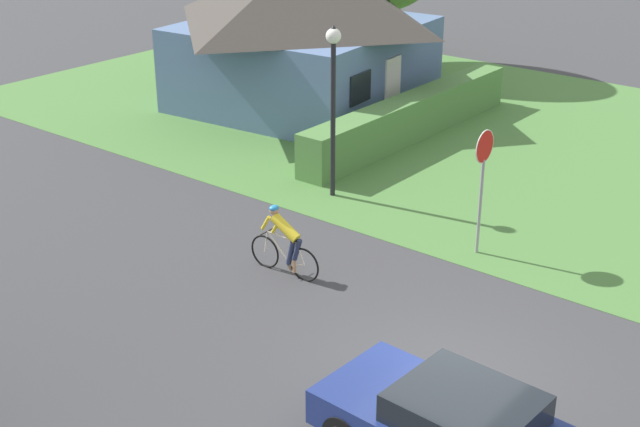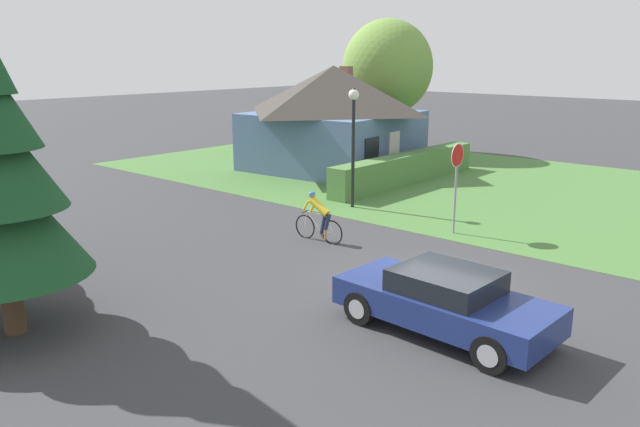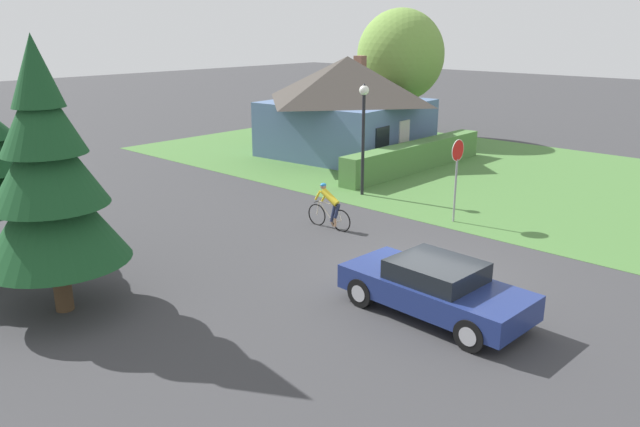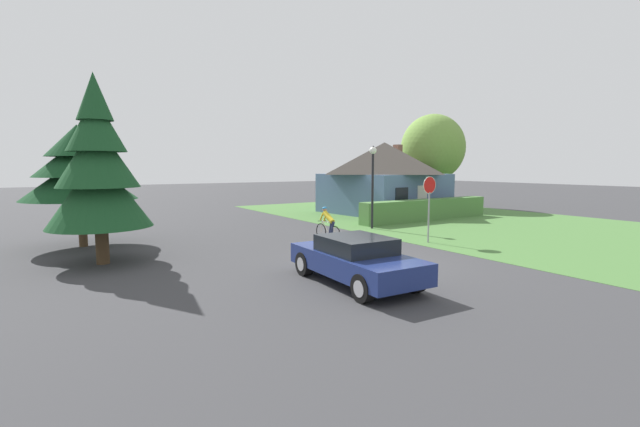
% 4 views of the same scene
% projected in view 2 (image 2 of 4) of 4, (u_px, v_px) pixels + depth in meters
% --- Properties ---
extents(ground_plane, '(140.00, 140.00, 0.00)m').
position_uv_depth(ground_plane, '(431.00, 289.00, 14.67)').
color(ground_plane, '#38383A').
extents(grass_verge_right, '(16.00, 36.00, 0.01)m').
position_uv_depth(grass_verge_right, '(496.00, 187.00, 25.85)').
color(grass_verge_right, '#477538').
rests_on(grass_verge_right, ground).
extents(cottage_house, '(8.12, 7.83, 4.86)m').
position_uv_depth(cottage_house, '(333.00, 116.00, 29.80)').
color(cottage_house, slate).
rests_on(cottage_house, ground).
extents(hedge_row, '(9.54, 0.90, 1.25)m').
position_uv_depth(hedge_row, '(407.00, 168.00, 26.68)').
color(hedge_row, '#4C7A3D').
rests_on(hedge_row, ground).
extents(sedan_left_lane, '(2.04, 4.40, 1.30)m').
position_uv_depth(sedan_left_lane, '(445.00, 301.00, 12.23)').
color(sedan_left_lane, navy).
rests_on(sedan_left_lane, ground).
extents(cyclist, '(0.44, 1.77, 1.49)m').
position_uv_depth(cyclist, '(319.00, 218.00, 18.29)').
color(cyclist, black).
rests_on(cyclist, ground).
extents(stop_sign, '(0.72, 0.07, 2.79)m').
position_uv_depth(stop_sign, '(457.00, 170.00, 18.77)').
color(stop_sign, gray).
rests_on(stop_sign, ground).
extents(street_lamp, '(0.37, 0.37, 4.27)m').
position_uv_depth(street_lamp, '(353.00, 125.00, 21.82)').
color(street_lamp, black).
rests_on(street_lamp, ground).
extents(deciduous_tree_right, '(4.96, 4.96, 7.28)m').
position_uv_depth(deciduous_tree_right, '(388.00, 67.00, 34.31)').
color(deciduous_tree_right, '#4C3823').
rests_on(deciduous_tree_right, ground).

